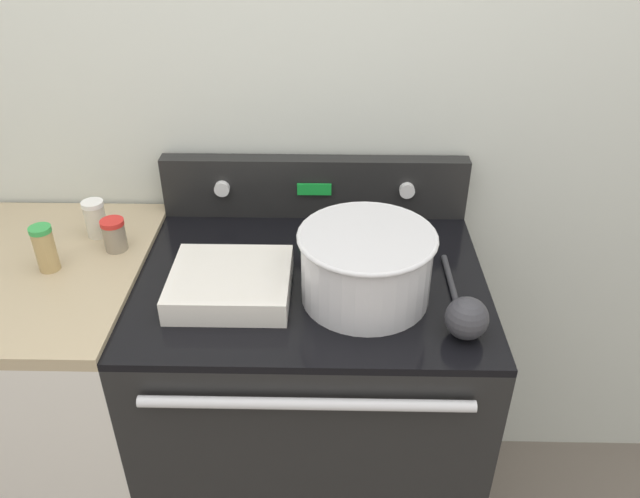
# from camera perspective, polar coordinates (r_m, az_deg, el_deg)

# --- Properties ---
(kitchen_wall) EXTENTS (8.00, 0.05, 2.50)m
(kitchen_wall) POSITION_cam_1_polar(r_m,az_deg,el_deg) (1.65, -0.47, 13.60)
(kitchen_wall) COLOR silver
(kitchen_wall) RESTS_ON ground_plane
(stove_range) EXTENTS (0.81, 0.67, 0.95)m
(stove_range) POSITION_cam_1_polar(r_m,az_deg,el_deg) (1.78, -0.68, -14.94)
(stove_range) COLOR black
(stove_range) RESTS_ON ground_plane
(control_panel) EXTENTS (0.81, 0.07, 0.17)m
(control_panel) POSITION_cam_1_polar(r_m,az_deg,el_deg) (1.68, -0.49, 5.72)
(control_panel) COLOR black
(control_panel) RESTS_ON stove_range
(side_counter) EXTENTS (0.53, 0.64, 0.96)m
(side_counter) POSITION_cam_1_polar(r_m,az_deg,el_deg) (1.91, -21.84, -13.49)
(side_counter) COLOR silver
(side_counter) RESTS_ON ground_plane
(mixing_bowl) EXTENTS (0.30, 0.30, 0.16)m
(mixing_bowl) POSITION_cam_1_polar(r_m,az_deg,el_deg) (1.35, 4.24, -1.25)
(mixing_bowl) COLOR silver
(mixing_bowl) RESTS_ON stove_range
(casserole_dish) EXTENTS (0.26, 0.24, 0.06)m
(casserole_dish) POSITION_cam_1_polar(r_m,az_deg,el_deg) (1.40, -8.18, -3.00)
(casserole_dish) COLOR silver
(casserole_dish) RESTS_ON stove_range
(ladle) EXTENTS (0.09, 0.33, 0.09)m
(ladle) POSITION_cam_1_polar(r_m,az_deg,el_deg) (1.31, 13.18, -6.00)
(ladle) COLOR #333338
(ladle) RESTS_ON stove_range
(spice_jar_red_cap) EXTENTS (0.06, 0.06, 0.08)m
(spice_jar_red_cap) POSITION_cam_1_polar(r_m,az_deg,el_deg) (1.60, -18.29, 1.25)
(spice_jar_red_cap) COLOR gray
(spice_jar_red_cap) RESTS_ON side_counter
(spice_jar_white_cap) EXTENTS (0.05, 0.05, 0.10)m
(spice_jar_white_cap) POSITION_cam_1_polar(r_m,az_deg,el_deg) (1.67, -19.85, 2.64)
(spice_jar_white_cap) COLOR beige
(spice_jar_white_cap) RESTS_ON side_counter
(spice_jar_green_cap) EXTENTS (0.05, 0.05, 0.11)m
(spice_jar_green_cap) POSITION_cam_1_polar(r_m,az_deg,el_deg) (1.57, -23.85, 0.07)
(spice_jar_green_cap) COLOR tan
(spice_jar_green_cap) RESTS_ON side_counter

